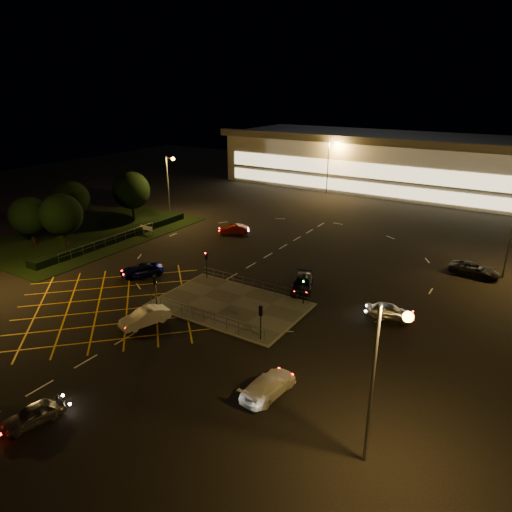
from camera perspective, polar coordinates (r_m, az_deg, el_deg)
The scene contains 25 objects.
ground at distance 47.78m, azimuth -3.82°, elevation -4.67°, with size 180.00×180.00×0.00m, color black.
pedestrian_island at distance 45.25m, azimuth -3.25°, elevation -6.10°, with size 14.00×9.00×0.12m, color #4C4944.
grass_verge at distance 70.40m, azimuth -19.66°, elevation 2.62°, with size 18.00×30.00×0.08m, color black.
hedge at distance 66.52m, azimuth -17.00°, elevation 2.33°, with size 2.00×26.00×1.00m, color black.
supermarket at distance 101.18m, azimuth 17.51°, elevation 11.16°, with size 72.00×26.50×10.50m.
streetlight_se at distance 25.49m, azimuth 15.52°, elevation -13.12°, with size 1.78×0.56×10.03m.
streetlight_nw at distance 73.47m, azimuth -10.74°, elevation 9.45°, with size 1.78×0.56×10.03m.
streetlight_far_left at distance 91.00m, azimuth 9.26°, elevation 11.66°, with size 1.78×0.56×10.03m.
signal_sw at distance 45.09m, azimuth -12.52°, elevation -3.45°, with size 0.28×0.30×3.15m.
signal_se at distance 38.27m, azimuth 0.59°, elevation -7.47°, with size 0.28×0.30×3.15m.
signal_nw at distance 50.56m, azimuth -6.24°, elevation -0.37°, with size 0.28×0.30×3.15m.
signal_ne at distance 44.59m, azimuth 6.00°, elevation -3.33°, with size 0.28×0.30×3.15m.
tree_a at distance 66.56m, azimuth -26.51°, elevation 4.49°, with size 5.04×5.04×6.86m.
tree_b at distance 72.35m, azimuth -22.10°, elevation 6.57°, with size 5.40×5.40×7.35m.
tree_c at distance 74.13m, azimuth -15.32°, elevation 7.91°, with size 5.76×5.76×7.84m.
tree_d at distance 82.62m, azimuth -15.09°, elevation 8.53°, with size 4.68×4.68×6.37m.
tree_e at distance 64.23m, azimuth -23.16°, elevation 4.78°, with size 5.40×5.40×7.35m.
car_near_silver at distance 34.01m, azimuth -26.07°, elevation -17.33°, with size 1.53×3.81×1.30m, color #979A9E.
car_queue_white at distance 42.66m, azimuth -13.74°, elevation -7.43°, with size 1.59×4.56×1.50m, color silver.
car_left_blue at distance 53.38m, azimuth -14.12°, elevation -1.71°, with size 2.19×4.75×1.32m, color #0C0E49.
car_far_dkgrey at distance 48.36m, azimuth 5.81°, elevation -3.45°, with size 2.07×5.09×1.48m, color black.
car_right_silver at distance 44.37m, azimuth 16.31°, elevation -6.60°, with size 1.69×4.20×1.43m, color #A8ABB0.
car_circ_red at distance 66.35m, azimuth -2.80°, elevation 3.35°, with size 1.45×4.17×1.37m, color maroon.
car_east_grey at distance 57.29m, azimuth 25.62°, elevation -1.55°, with size 2.45×5.31×1.48m, color black.
car_approach_white at distance 33.12m, azimuth 1.57°, elevation -15.84°, with size 2.01×4.94×1.43m, color silver.
Camera 1 is at (25.66, -34.75, 20.43)m, focal length 32.00 mm.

